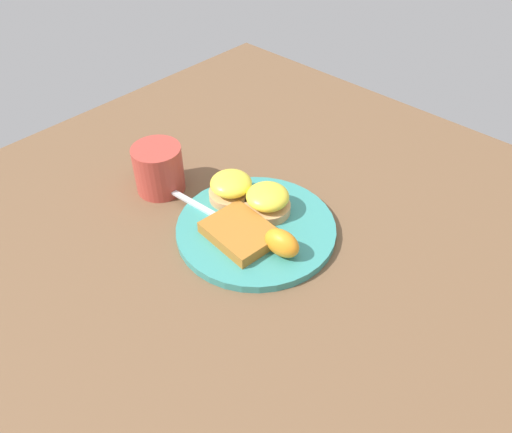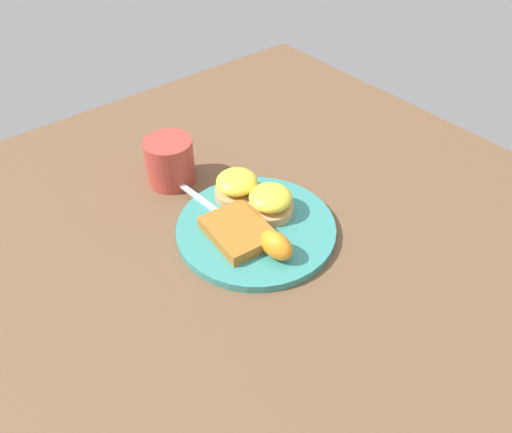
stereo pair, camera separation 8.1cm
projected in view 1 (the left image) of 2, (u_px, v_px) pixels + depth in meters
ground_plane at (256, 232)px, 0.83m from camera, size 1.10×1.10×0.00m
plate at (256, 229)px, 0.83m from camera, size 0.26×0.26×0.01m
sandwich_benedict_left at (268, 201)px, 0.83m from camera, size 0.08×0.08×0.05m
sandwich_benedict_right at (231, 188)px, 0.86m from camera, size 0.08×0.08×0.05m
hashbrown_patty at (239, 232)px, 0.80m from camera, size 0.12×0.10×0.02m
orange_wedge at (282, 243)px, 0.76m from camera, size 0.06×0.04×0.04m
fork at (225, 221)px, 0.83m from camera, size 0.23×0.03×0.00m
cup at (158, 168)px, 0.89m from camera, size 0.12×0.09×0.09m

